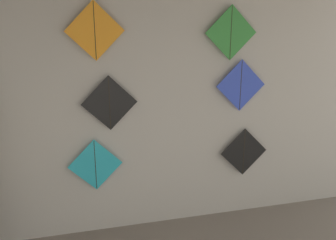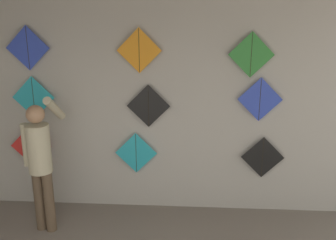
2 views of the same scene
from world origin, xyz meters
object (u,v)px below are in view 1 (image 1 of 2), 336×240
at_px(kite_5, 241,85).
at_px(kite_2, 244,152).
at_px(kite_1, 95,165).
at_px(kite_7, 95,31).
at_px(kite_8, 231,33).
at_px(kite_4, 109,103).

bearing_deg(kite_5, kite_2, 0.00).
relative_size(kite_1, kite_7, 1.00).
relative_size(kite_2, kite_8, 1.00).
relative_size(kite_4, kite_7, 1.00).
bearing_deg(kite_1, kite_7, 0.00).
distance_m(kite_2, kite_4, 1.61).
distance_m(kite_1, kite_4, 0.66).
relative_size(kite_7, kite_8, 1.00).
bearing_deg(kite_1, kite_4, 0.00).
height_order(kite_1, kite_8, kite_8).
bearing_deg(kite_8, kite_7, 180.00).
height_order(kite_1, kite_2, kite_1).
distance_m(kite_5, kite_8, 0.56).
xyz_separation_m(kite_7, kite_8, (1.35, 0.00, -0.04)).
distance_m(kite_1, kite_7, 1.34).
height_order(kite_2, kite_4, kite_4).
distance_m(kite_5, kite_7, 1.60).
xyz_separation_m(kite_2, kite_7, (-1.58, 0.00, 1.35)).
xyz_separation_m(kite_2, kite_4, (-1.47, 0.00, 0.66)).
relative_size(kite_5, kite_7, 1.00).
bearing_deg(kite_8, kite_4, 180.00).
height_order(kite_2, kite_5, kite_5).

